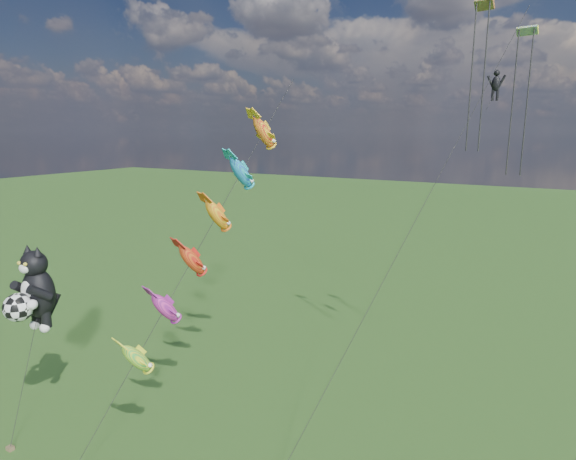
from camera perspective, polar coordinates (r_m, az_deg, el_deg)
The scene contains 3 objects.
cat_kite_rig at distance 30.98m, azimuth -28.00°, elevation -6.41°, with size 2.31×4.10×10.88m.
fish_windsock_rig at distance 26.81m, azimuth -9.90°, elevation -0.97°, with size 4.44×15.40×20.29m.
parafoil_rig at distance 31.21m, azimuth 23.10°, elevation 15.64°, with size 8.95×15.68×24.34m.
Camera 1 is at (27.93, -13.55, 17.18)m, focal length 30.00 mm.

